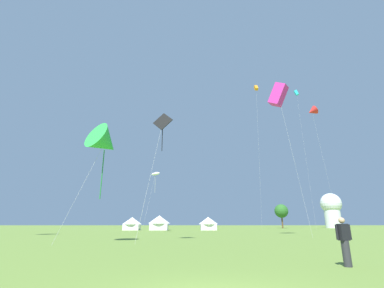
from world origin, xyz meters
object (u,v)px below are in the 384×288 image
Objects in this scene: kite_black_diamond at (163,124)px; festival_tent_left at (132,223)px; kite_white_parafoil at (155,174)px; festival_tent_right at (159,222)px; kite_magenta_box at (278,95)px; kite_red_delta at (312,111)px; kite_orange_box at (256,89)px; festival_tent_center at (208,223)px; tree_distant_left at (281,211)px; kite_cyan_box at (296,94)px; observatory_dome at (332,208)px; person_spectator at (345,242)px; kite_green_delta at (105,143)px.

kite_black_diamond is 41.68m from festival_tent_left.
kite_white_parafoil is 15.42m from festival_tent_right.
kite_magenta_box is 29.10m from kite_red_delta.
kite_orange_box is 36.12m from festival_tent_center.
kite_black_diamond is (-14.44, -9.17, -7.61)m from kite_magenta_box.
tree_distant_left is (16.96, 53.34, -12.95)m from kite_magenta_box.
kite_magenta_box is 0.54× the size of kite_orange_box.
kite_orange_box is 51.20m from kite_black_diamond.
kite_cyan_box is 11.70m from kite_red_delta.
observatory_dome is at bearing 54.05° from kite_cyan_box.
kite_cyan_box reaches higher than person_spectator.
person_spectator is at bearing -102.60° from kite_orange_box.
observatory_dome is (52.41, 25.46, 4.26)m from festival_tent_right.
festival_tent_right reaches higher than festival_tent_center.
kite_cyan_box is at bearing 86.42° from kite_red_delta.
kite_white_parafoil is 44.02m from kite_cyan_box.
observatory_dome is at bearing 31.55° from festival_tent_center.
kite_magenta_box is 0.56× the size of kite_cyan_box.
kite_magenta_box is 42.28m from festival_tent_left.
kite_white_parafoil is 50.41m from tree_distant_left.
kite_white_parafoil reaches higher than festival_tent_center.
festival_tent_left reaches higher than person_spectator.
festival_tent_right is 58.42m from observatory_dome.
kite_red_delta reaches higher than festival_tent_right.
kite_magenta_box is 26.34m from kite_white_parafoil.
kite_black_diamond reaches higher than festival_tent_right.
kite_green_delta is at bearing -152.88° from kite_magenta_box.
festival_tent_right is 10.96m from festival_tent_center.
kite_orange_box is 3.36× the size of observatory_dome.
kite_magenta_box is 1.97× the size of kite_green_delta.
festival_tent_center reaches higher than person_spectator.
kite_magenta_box is at bearing -51.13° from festival_tent_left.
kite_cyan_box is 40.26m from festival_tent_center.
tree_distant_left is at bearing 60.14° from kite_green_delta.
tree_distant_left is (35.07, 35.83, -5.26)m from kite_white_parafoil.
kite_black_diamond reaches higher than festival_tent_center.
observatory_dome is at bearing 60.72° from kite_red_delta.
festival_tent_right is (0.97, 40.23, -6.58)m from kite_green_delta.
kite_white_parafoil reaches higher than festival_tent_left.
festival_tent_left is 0.98× the size of festival_tent_center.
person_spectator is 0.36× the size of festival_tent_right.
kite_red_delta is 15.55× the size of person_spectator.
kite_white_parafoil is at bearing -158.12° from kite_cyan_box.
festival_tent_right is at bearing 91.26° from kite_white_parafoil.
kite_green_delta is (-1.26, -27.43, -2.02)m from kite_white_parafoil.
kite_red_delta reaches higher than person_spectator.
kite_cyan_box is (34.40, 13.81, 23.74)m from kite_white_parafoil.
person_spectator is 55.77m from festival_tent_left.
kite_red_delta is 42.13m from observatory_dome.
festival_tent_center is at bearing -0.00° from festival_tent_right.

